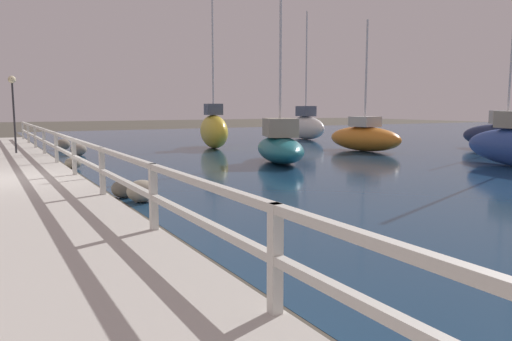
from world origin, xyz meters
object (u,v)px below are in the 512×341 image
object	(u,v)px
dock_lamp	(13,94)
sailboat_teal	(280,146)
sailboat_navy	(506,135)
sailboat_white	(306,126)
sailboat_orange	(364,137)
sailboat_yellow	(214,130)

from	to	relation	value
dock_lamp	sailboat_teal	size ratio (longest dim) A/B	0.46
sailboat_navy	dock_lamp	bearing A→B (deg)	164.92
sailboat_teal	sailboat_white	size ratio (longest dim) A/B	0.81
sailboat_teal	dock_lamp	bearing A→B (deg)	167.49
sailboat_orange	dock_lamp	bearing A→B (deg)	159.87
sailboat_yellow	sailboat_teal	bearing A→B (deg)	-83.14
sailboat_yellow	sailboat_navy	distance (m)	13.53
sailboat_white	sailboat_navy	size ratio (longest dim) A/B	1.20
sailboat_orange	sailboat_navy	bearing A→B (deg)	-32.71
sailboat_white	dock_lamp	bearing A→B (deg)	-151.02
dock_lamp	sailboat_navy	bearing A→B (deg)	-17.13
sailboat_navy	sailboat_teal	bearing A→B (deg)	178.70
sailboat_teal	sailboat_orange	distance (m)	6.20
sailboat_orange	sailboat_white	size ratio (longest dim) A/B	0.75
sailboat_yellow	sailboat_orange	world-z (taller)	sailboat_yellow
sailboat_navy	sailboat_white	bearing A→B (deg)	108.81
dock_lamp	sailboat_navy	xyz separation A→B (m)	(19.86, -6.12, -1.72)
sailboat_teal	sailboat_navy	distance (m)	11.74
sailboat_orange	sailboat_white	distance (m)	8.70
sailboat_yellow	sailboat_navy	xyz separation A→B (m)	(11.16, -7.65, -0.18)
sailboat_teal	sailboat_navy	size ratio (longest dim) A/B	0.97
dock_lamp	sailboat_navy	size ratio (longest dim) A/B	0.44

